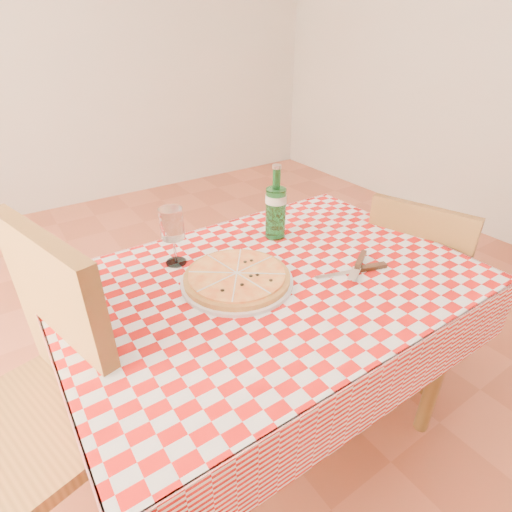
# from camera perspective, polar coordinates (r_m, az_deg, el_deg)

# --- Properties ---
(dining_table) EXTENTS (1.20, 0.80, 0.75)m
(dining_table) POSITION_cam_1_polar(r_m,az_deg,el_deg) (1.33, 2.18, -6.75)
(dining_table) COLOR brown
(dining_table) RESTS_ON ground
(tablecloth) EXTENTS (1.30, 0.90, 0.01)m
(tablecloth) POSITION_cam_1_polar(r_m,az_deg,el_deg) (1.28, 2.26, -3.35)
(tablecloth) COLOR #A30C0A
(tablecloth) RESTS_ON dining_table
(chair_near) EXTENTS (0.50, 0.50, 0.88)m
(chair_near) POSITION_cam_1_polar(r_m,az_deg,el_deg) (1.86, 21.71, -3.14)
(chair_near) COLOR brown
(chair_near) RESTS_ON ground
(chair_far) EXTENTS (0.58, 0.58, 1.04)m
(chair_far) POSITION_cam_1_polar(r_m,az_deg,el_deg) (1.27, -28.89, -17.12)
(chair_far) COLOR brown
(chair_far) RESTS_ON ground
(pizza_plate) EXTENTS (0.40, 0.40, 0.05)m
(pizza_plate) POSITION_cam_1_polar(r_m,az_deg,el_deg) (1.24, -2.74, -2.96)
(pizza_plate) COLOR gold
(pizza_plate) RESTS_ON tablecloth
(water_bottle) EXTENTS (0.09, 0.09, 0.28)m
(water_bottle) POSITION_cam_1_polar(r_m,az_deg,el_deg) (1.47, 2.86, 7.66)
(water_bottle) COLOR #186228
(water_bottle) RESTS_ON tablecloth
(wine_glass) EXTENTS (0.09, 0.09, 0.20)m
(wine_glass) POSITION_cam_1_polar(r_m,az_deg,el_deg) (1.33, -11.74, 2.71)
(wine_glass) COLOR silver
(wine_glass) RESTS_ON tablecloth
(cutlery) EXTENTS (0.31, 0.27, 0.03)m
(cutlery) POSITION_cam_1_polar(r_m,az_deg,el_deg) (1.34, 14.25, -1.65)
(cutlery) COLOR silver
(cutlery) RESTS_ON tablecloth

